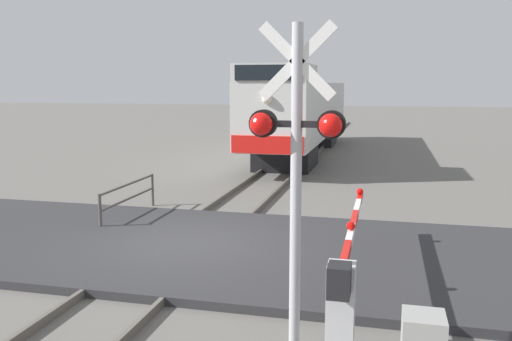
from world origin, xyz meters
TOP-DOWN VIEW (x-y plane):
  - ground_plane at (0.00, 0.00)m, footprint 160.00×160.00m
  - rail_track_left at (-0.72, 0.00)m, footprint 0.08×80.00m
  - rail_track_right at (0.72, 0.00)m, footprint 0.08×80.00m
  - road_surface at (0.00, 0.00)m, footprint 36.00×5.88m
  - locomotive at (0.00, 16.21)m, footprint 2.77×16.98m
  - crossing_signal at (3.07, -4.14)m, footprint 1.18×0.33m
  - crossing_gate at (3.64, -3.20)m, footprint 0.36×5.75m
  - guard_railing at (-2.49, 2.30)m, footprint 0.08×3.08m

SIDE VIEW (x-z plane):
  - ground_plane at x=0.00m, z-range 0.00..0.00m
  - rail_track_left at x=-0.72m, z-range 0.00..0.15m
  - rail_track_right at x=0.72m, z-range 0.00..0.15m
  - road_surface at x=0.00m, z-range 0.00..0.16m
  - guard_railing at x=-2.49m, z-range 0.15..1.10m
  - crossing_gate at x=3.64m, z-range 0.17..1.55m
  - locomotive at x=0.00m, z-range 0.05..4.34m
  - crossing_signal at x=3.07m, z-range 0.54..4.83m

